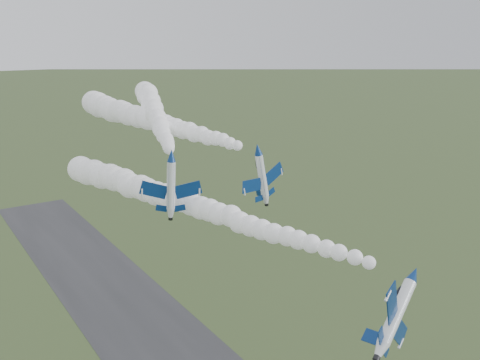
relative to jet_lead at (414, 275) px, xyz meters
name	(u,v)px	position (x,y,z in m)	size (l,w,h in m)	color
jet_lead	(414,275)	(0.00, 0.00, 0.00)	(6.81, 12.98, 9.28)	white
smoke_trail_jet_lead	(195,206)	(-11.15, 35.13, 1.32)	(5.13, 67.06, 5.13)	white
jet_pair_left	(171,155)	(-15.41, 34.53, 10.36)	(9.57, 10.97, 2.85)	white
smoke_trail_jet_pair_left	(155,114)	(-3.85, 65.58, 12.15)	(5.12, 61.11, 5.12)	white
jet_pair_right	(258,149)	(-0.26, 32.86, 9.86)	(9.59, 11.60, 3.35)	white
smoke_trail_jet_pair_right	(152,121)	(-4.18, 66.64, 10.57)	(5.89, 63.57, 5.89)	white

